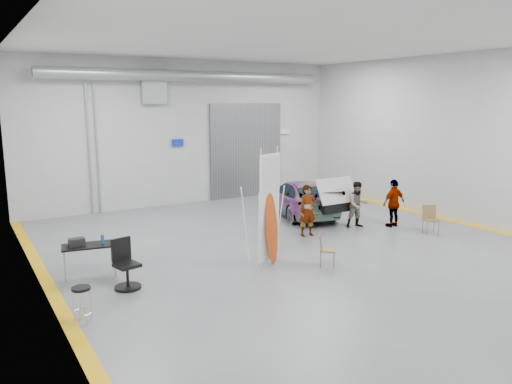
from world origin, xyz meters
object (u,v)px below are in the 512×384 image
person_c (394,203)px  folding_chair_near (327,256)px  folding_chair_far (430,225)px  office_chair (126,267)px  person_b (358,204)px  person_a (308,211)px  surfboard_display (268,218)px  work_table (86,245)px  shop_stool (82,306)px  sedan_car (300,198)px

person_c → folding_chair_near: (-4.63, -2.07, -0.57)m
folding_chair_far → office_chair: size_ratio=0.80×
folding_chair_near → person_b: bearing=-12.8°
person_a → office_chair: person_a is taller
surfboard_display → work_table: surfboard_display is taller
surfboard_display → work_table: bearing=138.9°
shop_stool → person_c: bearing=11.9°
work_table → office_chair: (0.62, -1.27, -0.30)m
sedan_car → folding_chair_far: (2.03, -4.51, -0.37)m
sedan_car → folding_chair_near: 6.02m
surfboard_display → folding_chair_near: 1.88m
surfboard_display → work_table: 4.66m
person_b → sedan_car: bearing=119.0°
person_c → surfboard_display: size_ratio=0.53×
folding_chair_far → work_table: size_ratio=0.68×
folding_chair_far → work_table: (-10.62, 1.73, 0.52)m
person_a → person_b: bearing=6.7°
person_c → folding_chair_far: person_c is taller
folding_chair_far → office_chair: 10.01m
person_b → folding_chair_near: size_ratio=1.88×
person_a → person_c: person_a is taller
sedan_car → shop_stool: size_ratio=6.00×
shop_stool → folding_chair_far: bearing=5.0°
folding_chair_far → surfboard_display: bearing=-151.7°
person_a → folding_chair_near: person_a is taller
person_a → work_table: size_ratio=1.22×
surfboard_display → office_chair: (-3.75, 0.28, -0.77)m
folding_chair_near → work_table: 6.20m
shop_stool → folding_chair_near: bearing=2.2°
person_a → work_table: (-7.02, -0.20, -0.03)m
surfboard_display → shop_stool: 5.29m
sedan_car → person_c: bearing=133.2°
person_a → person_b: size_ratio=1.05×
person_a → shop_stool: person_a is taller
shop_stool → work_table: (0.70, 2.72, 0.43)m
person_c → folding_chair_near: size_ratio=1.96×
person_c → person_a: bearing=-10.9°
surfboard_display → folding_chair_far: 6.33m
folding_chair_far → person_c: bearing=133.4°
person_b → person_c: bearing=-11.9°
person_a → work_table: 7.02m
person_c → work_table: bearing=-2.8°
person_a → person_b: 2.16m
folding_chair_far → work_table: 10.77m
person_a → folding_chair_near: bearing=-110.2°
person_b → surfboard_display: size_ratio=0.51×
person_b → work_table: 9.18m
person_b → folding_chair_far: person_b is taller
person_a → person_c: (3.28, -0.59, -0.00)m
sedan_car → person_c: (1.71, -3.17, 0.17)m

